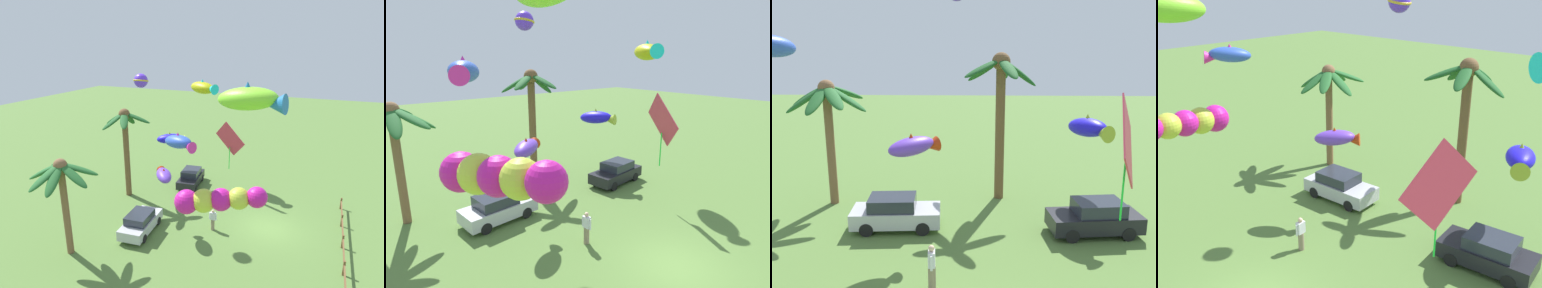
{
  "view_description": "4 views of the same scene",
  "coord_description": "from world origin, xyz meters",
  "views": [
    {
      "loc": [
        -21.74,
        -2.85,
        13.08
      ],
      "look_at": [
        -0.91,
        5.62,
        6.02
      ],
      "focal_mm": 31.19,
      "sensor_mm": 36.0,
      "label": 1
    },
    {
      "loc": [
        -10.55,
        -6.27,
        8.43
      ],
      "look_at": [
        -0.42,
        5.83,
        4.17
      ],
      "focal_mm": 29.99,
      "sensor_mm": 36.0,
      "label": 2
    },
    {
      "loc": [
        -0.19,
        -8.58,
        7.97
      ],
      "look_at": [
        -0.66,
        5.12,
        4.69
      ],
      "focal_mm": 38.24,
      "sensor_mm": 36.0,
      "label": 3
    },
    {
      "loc": [
        11.67,
        -7.36,
        11.53
      ],
      "look_at": [
        -1.26,
        6.39,
        4.37
      ],
      "focal_mm": 42.5,
      "sensor_mm": 36.0,
      "label": 4
    }
  ],
  "objects": [
    {
      "name": "ground_plane",
      "position": [
        0.0,
        0.0,
        0.0
      ],
      "size": [
        120.0,
        120.0,
        0.0
      ],
      "primitive_type": "plane",
      "color": "#567A38"
    },
    {
      "name": "palm_tree_0",
      "position": [
        0.93,
        12.38,
        5.67
      ],
      "size": [
        3.95,
        4.24,
        7.71
      ],
      "color": "brown",
      "rests_on": "ground"
    },
    {
      "name": "palm_tree_1",
      "position": [
        -7.65,
        11.29,
        4.99
      ],
      "size": [
        4.16,
        4.23,
        6.4
      ],
      "color": "brown",
      "rests_on": "ground"
    },
    {
      "name": "parked_car_0",
      "position": [
        -3.84,
        8.35,
        0.75
      ],
      "size": [
        4.02,
        1.98,
        1.51
      ],
      "color": "#BCBCC1",
      "rests_on": "ground"
    },
    {
      "name": "parked_car_1",
      "position": [
        4.93,
        8.1,
        0.75
      ],
      "size": [
        4.06,
        2.12,
        1.51
      ],
      "color": "black",
      "rests_on": "ground"
    },
    {
      "name": "spectator_0",
      "position": [
        -1.69,
        3.69,
        0.81
      ],
      "size": [
        0.26,
        0.55,
        1.59
      ],
      "color": "gray",
      "rests_on": "ground"
    },
    {
      "name": "kite_fish_0",
      "position": [
        4.95,
        10.06,
        4.33
      ],
      "size": [
        2.08,
        2.87,
        1.16
      ],
      "color": "#1F16EC"
    },
    {
      "name": "kite_fish_1",
      "position": [
        -6.69,
        3.97,
        7.99
      ],
      "size": [
        1.74,
        2.28,
        0.95
      ],
      "color": "blue"
    },
    {
      "name": "kite_fish_3",
      "position": [
        -2.69,
        7.02,
        4.15
      ],
      "size": [
        2.26,
        2.0,
        0.97
      ],
      "color": "#693ACD"
    },
    {
      "name": "kite_diamond_4",
      "position": [
        4.63,
        4.37,
        4.96
      ],
      "size": [
        1.18,
        2.88,
        4.26
      ],
      "color": "#D73852"
    },
    {
      "name": "kite_tube_5",
      "position": [
        -6.91,
        1.82,
        5.2
      ],
      "size": [
        2.04,
        4.7,
        1.72
      ],
      "color": "#CE1797"
    },
    {
      "name": "kite_ball_6",
      "position": [
        -1.12,
        9.43,
        10.32
      ],
      "size": [
        1.17,
        1.17,
        0.99
      ],
      "color": "#6132EC"
    },
    {
      "name": "kite_fish_7",
      "position": [
        7.34,
        7.81,
        8.82
      ],
      "size": [
        2.85,
        3.47,
        1.38
      ],
      "color": "#B7B810"
    }
  ]
}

